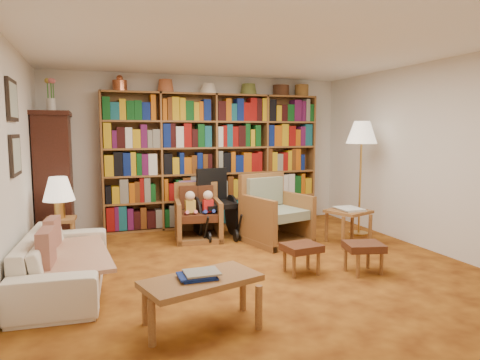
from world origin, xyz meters
name	(u,v)px	position (x,y,z in m)	size (l,w,h in m)	color
floor	(253,267)	(0.00, 0.00, 0.00)	(5.00, 5.00, 0.00)	#B3681B
ceiling	(254,49)	(0.00, 0.00, 2.50)	(5.00, 5.00, 0.00)	white
wall_back	(201,151)	(0.00, 2.50, 1.25)	(5.00, 5.00, 0.00)	white
wall_front	(405,190)	(0.00, -2.50, 1.25)	(5.00, 5.00, 0.00)	white
wall_left	(8,167)	(-2.50, 0.00, 1.25)	(5.00, 5.00, 0.00)	white
wall_right	(429,157)	(2.50, 0.00, 1.25)	(5.00, 5.00, 0.00)	white
bookshelf	(215,156)	(0.20, 2.33, 1.17)	(3.60, 0.30, 2.42)	olive
curio_cabinet	(55,176)	(-2.25, 2.00, 0.95)	(0.50, 0.95, 2.40)	#37150F
framed_pictures	(14,128)	(-2.48, 0.30, 1.62)	(0.03, 0.52, 0.97)	black
sofa	(65,260)	(-2.05, 0.05, 0.28)	(0.75, 1.91, 0.56)	#F1E5CC
sofa_throw	(70,258)	(-2.00, 0.05, 0.30)	(0.74, 1.39, 0.04)	beige
cushion_left	(53,237)	(-2.18, 0.40, 0.45)	(0.11, 0.35, 0.35)	maroon
cushion_right	(46,254)	(-2.18, -0.30, 0.45)	(0.12, 0.38, 0.38)	maroon
side_table_lamp	(61,229)	(-2.15, 1.15, 0.37)	(0.39, 0.39, 0.51)	olive
table_lamp	(59,190)	(-2.15, 1.15, 0.86)	(0.38, 0.38, 0.52)	#BA8A3B
armchair_leather	(197,215)	(-0.31, 1.55, 0.34)	(0.75, 0.78, 0.84)	olive
armchair_sage	(274,216)	(0.71, 1.02, 0.37)	(0.98, 0.99, 0.97)	olive
wheelchair	(215,206)	(-0.02, 1.58, 0.47)	(0.59, 0.82, 1.03)	black
floor_lamp	(362,137)	(2.11, 0.96, 1.50)	(0.46, 0.46, 1.74)	#BA8A3B
side_table_papers	(348,215)	(1.63, 0.52, 0.42)	(0.65, 0.65, 0.52)	olive
footstool_a	(301,249)	(0.43, -0.38, 0.28)	(0.43, 0.38, 0.34)	#4E2615
footstool_b	(364,248)	(1.10, -0.59, 0.28)	(0.48, 0.43, 0.35)	#4E2615
coffee_table	(201,284)	(-0.95, -1.29, 0.36)	(1.04, 0.72, 0.47)	olive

